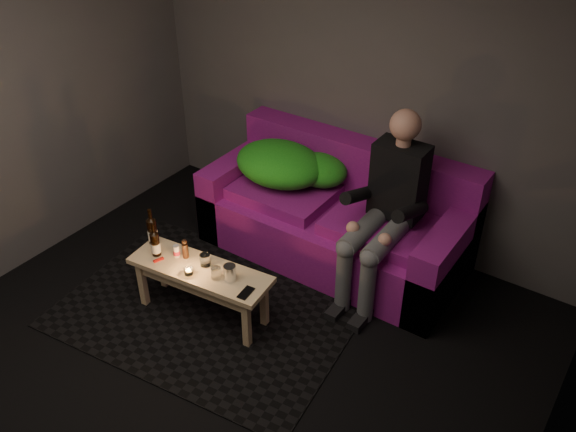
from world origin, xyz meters
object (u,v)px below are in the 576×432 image
Objects in this scene: beer_bottle_a at (152,231)px; steel_cup at (230,273)px; person at (387,205)px; beer_bottle_b at (155,243)px; coffee_table at (200,276)px; sofa at (337,219)px.

steel_cup is (0.74, -0.01, -0.05)m from beer_bottle_a.
person is 5.27× the size of beer_bottle_b.
coffee_table is 3.71× the size of beer_bottle_a.
steel_cup is (0.62, 0.08, -0.04)m from beer_bottle_b.
beer_bottle_a is at bearing 179.00° from steel_cup.
steel_cup is (-0.15, -1.19, 0.16)m from sofa.
beer_bottle_a is 2.48× the size of steel_cup.
person is at bearing 57.48° from steel_cup.
person is at bearing 40.90° from beer_bottle_b.
person is (0.50, -0.17, 0.40)m from sofa.
person is 1.30× the size of coffee_table.
sofa is 7.24× the size of beer_bottle_a.
sofa reaches higher than coffee_table.
person is 1.43m from coffee_table.
coffee_table is 9.21× the size of steel_cup.
coffee_table is (-0.91, -1.04, -0.38)m from person.
beer_bottle_b is (-0.36, -0.06, 0.18)m from coffee_table.
coffee_table is 4.04× the size of beer_bottle_b.
person reaches higher than steel_cup.
person is 1.72m from beer_bottle_a.
beer_bottle_a is (-0.48, 0.04, 0.19)m from coffee_table.
sofa is at bearing 52.92° from beer_bottle_a.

